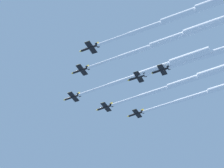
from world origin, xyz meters
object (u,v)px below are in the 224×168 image
(jet_port_inner, at_px, (171,38))
(jet_port_mid, at_px, (183,14))
(jet_starboard_inner, at_px, (186,81))
(jet_lead, at_px, (158,68))

(jet_port_inner, height_order, jet_port_mid, jet_port_inner)
(jet_starboard_inner, bearing_deg, jet_port_inner, 160.07)
(jet_port_inner, relative_size, jet_port_mid, 1.05)
(jet_port_mid, bearing_deg, jet_lead, 14.87)
(jet_port_inner, bearing_deg, jet_lead, 17.68)
(jet_lead, bearing_deg, jet_port_inner, -162.32)
(jet_lead, height_order, jet_starboard_inner, jet_lead)
(jet_lead, xyz_separation_m, jet_port_inner, (-16.73, -5.33, 2.00))
(jet_port_mid, bearing_deg, jet_starboard_inner, -7.90)
(jet_port_inner, xyz_separation_m, jet_port_mid, (-16.20, -3.41, -3.45))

